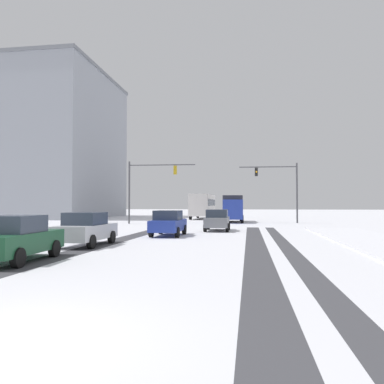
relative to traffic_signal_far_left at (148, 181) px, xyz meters
The scene contains 12 objects.
wheel_track_left_lane 20.42m from the traffic_signal_far_left, 80.90° to the right, with size 1.18×29.89×0.01m, color #424247.
wheel_track_right_lane 23.54m from the traffic_signal_far_left, 58.37° to the right, with size 0.72×29.89×0.01m, color #424247.
wheel_track_center 22.84m from the traffic_signal_far_left, 61.46° to the right, with size 1.00×29.89×0.01m, color #424247.
traffic_signal_far_left is the anchor object (origin of this frame).
traffic_signal_far_right 14.32m from the traffic_signal_far_left, 15.48° to the left, with size 6.27×0.56×6.50m.
car_grey_lead 12.84m from the traffic_signal_far_left, 49.51° to the right, with size 1.88×4.12×1.62m.
car_blue_second 15.79m from the traffic_signal_far_left, 69.91° to the right, with size 1.84×4.10×1.62m.
car_silver_third 21.20m from the traffic_signal_far_left, 83.01° to the right, with size 1.84×4.10×1.62m.
car_dark_green_fourth 26.37m from the traffic_signal_far_left, 84.95° to the right, with size 2.02×4.19×1.62m.
bus_oncoming 15.71m from the traffic_signal_far_left, 75.18° to the left, with size 2.69×11.00×3.38m.
box_truck_delivery 10.41m from the traffic_signal_far_left, 31.49° to the left, with size 2.57×7.50×3.02m.
office_building_far_left_block 31.33m from the traffic_signal_far_left, 146.32° to the left, with size 28.32×21.60×22.33m.
Camera 1 is at (3.60, -4.99, 2.00)m, focal length 35.54 mm.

